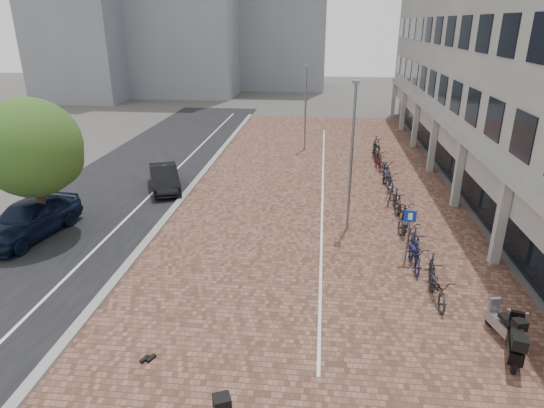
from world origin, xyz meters
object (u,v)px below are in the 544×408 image
(car_navy, at_px, (29,218))
(car_dark, at_px, (164,178))
(scooter_front, at_px, (503,323))
(scooter_mid, at_px, (515,341))
(parking_sign, at_px, (409,228))

(car_navy, relative_size, car_dark, 1.21)
(scooter_front, bearing_deg, car_dark, 125.86)
(car_navy, bearing_deg, scooter_mid, -9.11)
(car_navy, relative_size, parking_sign, 2.32)
(car_dark, relative_size, parking_sign, 1.91)
(parking_sign, bearing_deg, car_dark, 157.79)
(car_navy, relative_size, scooter_mid, 2.90)
(car_dark, bearing_deg, car_navy, -143.20)
(car_navy, xyz_separation_m, scooter_mid, (17.77, -6.02, -0.26))
(car_navy, xyz_separation_m, scooter_front, (17.77, -5.11, -0.32))
(car_navy, height_order, scooter_front, car_navy)
(car_navy, distance_m, scooter_front, 18.50)
(scooter_front, relative_size, parking_sign, 0.72)
(scooter_mid, height_order, parking_sign, parking_sign)
(scooter_mid, bearing_deg, scooter_front, 107.08)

